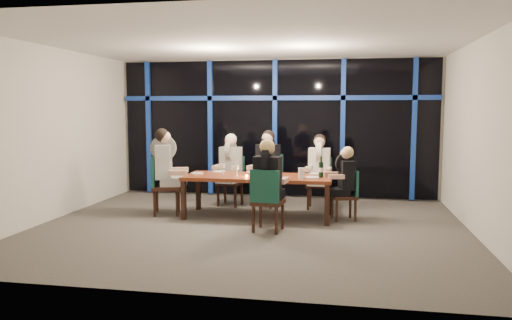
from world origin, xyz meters
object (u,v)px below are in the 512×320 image
object	(u,v)px
chair_far_left	(232,178)
diner_near_mid	(268,171)
diner_end_right	(344,172)
chair_end_left	(161,182)
diner_far_left	(230,159)
water_pitcher	(301,173)
wine_bottle	(321,169)
chair_near_mid	(267,197)
diner_far_mid	(267,157)
dining_table	(258,179)
chair_end_right	(348,192)
diner_end_left	(166,159)
chair_far_right	(319,180)
chair_far_mid	(269,177)
diner_far_right	(319,161)

from	to	relation	value
chair_far_left	diner_near_mid	world-z (taller)	diner_near_mid
diner_end_right	chair_end_left	bearing A→B (deg)	-102.93
diner_far_left	water_pitcher	xyz separation A→B (m)	(1.53, -1.20, -0.09)
wine_bottle	water_pitcher	distance (m)	0.38
water_pitcher	diner_far_left	bearing A→B (deg)	154.59
chair_end_left	wine_bottle	bearing A→B (deg)	-104.21
chair_near_mid	diner_far_mid	size ratio (longest dim) A/B	1.00
diner_far_mid	diner_end_right	size ratio (longest dim) A/B	1.18
chair_end_left	wine_bottle	world-z (taller)	wine_bottle
chair_end_left	diner_far_left	size ratio (longest dim) A/B	1.13
dining_table	diner_far_left	bearing A→B (deg)	127.49
chair_end_right	diner_end_right	bearing A→B (deg)	-90.00
dining_table	diner_far_mid	world-z (taller)	diner_far_mid
chair_end_left	diner_end_left	bearing A→B (deg)	-90.00
dining_table	chair_far_right	world-z (taller)	chair_far_right
diner_end_left	chair_end_left	bearing A→B (deg)	90.00
chair_far_left	wine_bottle	size ratio (longest dim) A/B	2.67
wine_bottle	diner_near_mid	bearing A→B (deg)	-129.63
chair_far_mid	diner_far_right	xyz separation A→B (m)	(1.00, -0.14, 0.37)
chair_far_mid	water_pitcher	bearing A→B (deg)	-40.83
chair_far_left	diner_end_right	distance (m)	2.47
chair_far_right	diner_near_mid	bearing A→B (deg)	-106.35
chair_end_right	diner_near_mid	size ratio (longest dim) A/B	0.90
dining_table	wine_bottle	bearing A→B (deg)	-1.59
chair_far_mid	chair_end_left	world-z (taller)	chair_end_left
chair_far_right	water_pitcher	distance (m)	1.32
diner_far_right	chair_far_right	bearing A→B (deg)	90.00
diner_far_right	diner_end_right	distance (m)	1.02
chair_far_mid	diner_end_left	size ratio (longest dim) A/B	0.98
diner_end_right	diner_far_right	bearing A→B (deg)	-166.77
diner_far_left	chair_end_left	bearing A→B (deg)	-126.44
diner_end_left	wine_bottle	xyz separation A→B (m)	(2.81, 0.03, -0.13)
chair_far_left	diner_far_left	xyz separation A→B (m)	(-0.01, -0.08, 0.39)
chair_end_left	diner_far_mid	bearing A→B (deg)	-73.93
chair_far_mid	chair_near_mid	xyz separation A→B (m)	(0.29, -2.14, -0.02)
chair_near_mid	diner_far_right	world-z (taller)	diner_far_right
dining_table	water_pitcher	xyz separation A→B (m)	(0.79, -0.23, 0.16)
dining_table	wine_bottle	distance (m)	1.13
diner_far_left	diner_end_left	distance (m)	1.40
chair_far_left	wine_bottle	distance (m)	2.16
chair_end_left	water_pitcher	world-z (taller)	chair_end_left
dining_table	wine_bottle	size ratio (longest dim) A/B	7.07
chair_far_mid	chair_far_right	bearing A→B (deg)	16.04
dining_table	chair_far_mid	size ratio (longest dim) A/B	2.52
chair_far_left	wine_bottle	world-z (taller)	wine_bottle
chair_far_left	diner_far_left	distance (m)	0.40
chair_near_mid	diner_end_right	size ratio (longest dim) A/B	1.17
chair_end_right	diner_far_left	xyz separation A→B (m)	(-2.32, 0.89, 0.45)
dining_table	chair_near_mid	size ratio (longest dim) A/B	2.60
chair_near_mid	wine_bottle	size ratio (longest dim) A/B	2.72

